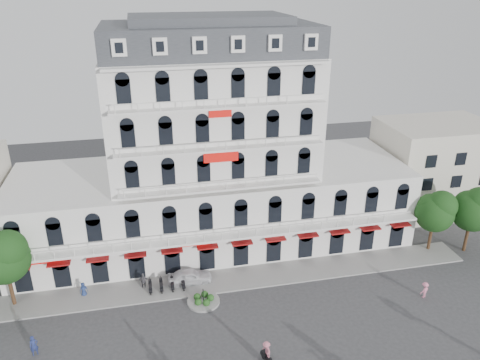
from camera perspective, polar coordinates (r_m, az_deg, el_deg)
name	(u,v)px	position (r m, az deg, el deg)	size (l,w,h in m)	color
ground	(247,341)	(43.38, 0.86, -18.98)	(120.00, 120.00, 0.00)	#38383A
sidewalk	(228,280)	(50.17, -1.50, -12.09)	(53.00, 4.00, 0.16)	gray
main_building	(212,162)	(53.26, -3.42, 2.24)	(45.00, 15.00, 25.80)	silver
flank_building_east	(433,167)	(67.43, 22.43, 1.51)	(14.00, 10.00, 12.00)	beige
traffic_island	(203,300)	(47.33, -4.48, -14.40)	(3.20, 3.20, 1.60)	gray
parked_scooter_row	(167,290)	(49.53, -8.88, -13.06)	(4.40, 1.80, 1.10)	black
tree_west_inner	(4,255)	(48.89, -26.85, -8.18)	(4.76, 4.76, 8.25)	#382314
tree_east_inner	(436,210)	(57.03, 22.76, -3.39)	(4.40, 4.37, 7.57)	#382314
tree_east_outer	(474,208)	(58.51, 26.58, -3.06)	(4.65, 4.65, 8.05)	#382314
parked_car	(190,276)	(49.75, -6.15, -11.60)	(1.83, 4.55, 1.55)	silver
rider_center	(266,352)	(40.77, 3.23, -20.20)	(0.87, 1.69, 2.20)	black
pedestrian_left	(84,290)	(50.14, -18.53, -12.55)	(0.77, 0.50, 1.57)	navy
pedestrian_mid	(144,281)	(49.57, -11.67, -11.97)	(1.06, 0.44, 1.81)	#545259
pedestrian_right	(425,290)	(50.89, 21.58, -12.36)	(1.11, 0.64, 1.71)	pink
pedestrian_far	(34,346)	(45.00, -23.83, -17.99)	(0.69, 0.45, 1.89)	navy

